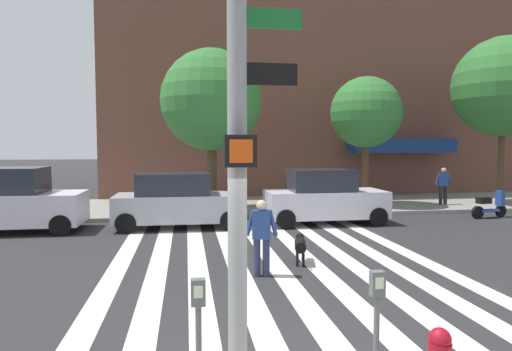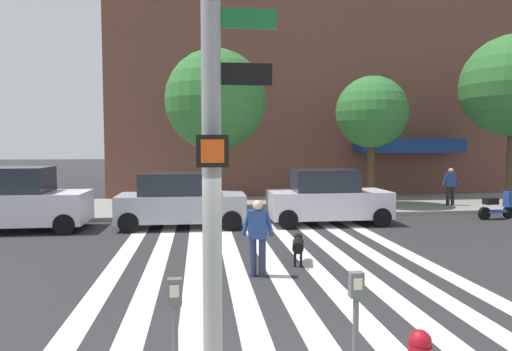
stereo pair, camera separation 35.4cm
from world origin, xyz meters
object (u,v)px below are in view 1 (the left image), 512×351
Objects in this scene: traffic_light_pole at (238,64)px; pedestrian_dog_walker at (262,233)px; parking_meter_curbside at (198,327)px; street_tree_nearest at (211,101)px; street_tree_further at (504,87)px; parked_car_near_curb at (2,201)px; dog_on_leash at (300,245)px; parked_car_third_in_line at (324,198)px; parked_car_behind_first at (178,201)px; parking_meter_second_along at (377,317)px; street_tree_middle at (366,113)px; pedestrian_bystander at (443,184)px; parked_scooter at (490,205)px.

traffic_light_pole is 5.96m from pedestrian_dog_walker.
parking_meter_curbside is 0.21× the size of street_tree_nearest.
street_tree_further is 4.50× the size of pedestrian_dog_walker.
parked_car_near_curb is 9.91m from dog_on_leash.
parked_car_near_curb is 1.15× the size of parked_car_third_in_line.
parked_car_near_curb is at bearing -158.17° from street_tree_nearest.
parked_car_behind_first is at bearing 119.83° from dog_on_leash.
parked_car_third_in_line is 0.57× the size of street_tree_further.
dog_on_leash is (-2.19, -5.13, -0.48)m from parked_car_third_in_line.
traffic_light_pole is 0.79× the size of street_tree_further.
dog_on_leash is at bearing 83.07° from parking_meter_second_along.
parked_car_behind_first is at bearing 0.00° from parked_car_near_curb.
street_tree_middle is at bearing 49.27° from parked_car_third_in_line.
parked_car_behind_first reaches higher than pedestrian_dog_walker.
parked_car_behind_first is 5.13m from parked_car_third_in_line.
pedestrian_bystander is (8.62, 8.13, 0.63)m from dog_on_leash.
dog_on_leash is (-5.13, -8.55, -3.75)m from street_tree_middle.
parked_scooter reaches higher than dog_on_leash.
street_tree_nearest is (0.92, 13.78, 3.53)m from parking_meter_curbside.
street_tree_middle is 0.76× the size of street_tree_further.
parked_car_third_in_line reaches higher than parking_meter_second_along.
parking_meter_curbside is at bearing -93.83° from street_tree_nearest.
pedestrian_bystander is (10.25, 0.26, -3.48)m from street_tree_nearest.
parked_car_near_curb is 14.38m from street_tree_middle.
parked_car_near_curb is at bearing 140.72° from pedestrian_dog_walker.
pedestrian_dog_walker is 13.26m from pedestrian_bystander.
pedestrian_bystander is (11.57, 3.00, 0.17)m from parked_car_behind_first.
street_tree_middle reaches higher than parked_car_third_in_line.
pedestrian_bystander is at bearing 14.53° from parked_car_behind_first.
parked_car_behind_first is (5.52, 0.00, -0.10)m from parked_car_near_curb.
street_tree_nearest is (0.55, 14.02, 1.03)m from traffic_light_pole.
street_tree_further reaches higher than dog_on_leash.
pedestrian_dog_walker reaches higher than parking_meter_second_along.
parking_meter_second_along is 1.25× the size of dog_on_leash.
parking_meter_curbside is 1.00× the size of parking_meter_second_along.
traffic_light_pole is 16.20m from parked_scooter.
dog_on_leash is (2.94, -5.13, -0.46)m from parked_car_behind_first.
traffic_light_pole is 3.54× the size of pedestrian_dog_walker.
pedestrian_dog_walker is at bearing -140.04° from dog_on_leash.
traffic_light_pole is at bearing -116.44° from street_tree_middle.
parking_meter_curbside is 1.25× the size of dog_on_leash.
parked_car_near_curb is at bearing 118.18° from parking_meter_curbside.
traffic_light_pole is 1.36× the size of parked_car_behind_first.
parked_scooter is (11.39, 11.23, -0.55)m from parking_meter_curbside.
street_tree_middle is 6.18m from street_tree_further.
street_tree_middle reaches higher than parked_scooter.
parked_car_third_in_line is at bearing 66.79° from parking_meter_curbside.
pedestrian_dog_walker is (0.54, -8.78, -3.63)m from street_tree_nearest.
street_tree_middle is 4.70m from pedestrian_bystander.
street_tree_further reaches higher than street_tree_nearest.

